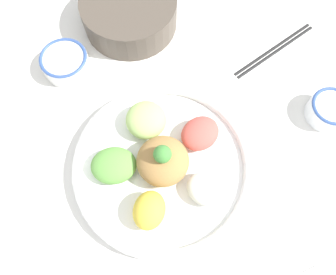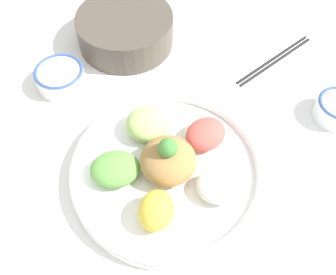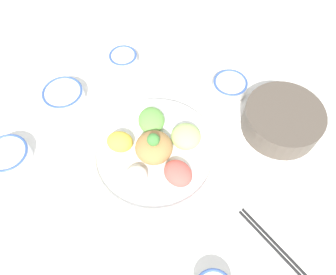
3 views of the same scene
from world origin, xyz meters
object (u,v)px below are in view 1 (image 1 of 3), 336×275
at_px(sauce_bowl_red, 65,62).
at_px(chopsticks_pair_near, 275,50).
at_px(salad_platter, 162,164).
at_px(rice_bowl_plain, 330,109).
at_px(side_serving_bowl, 129,11).

bearing_deg(sauce_bowl_red, chopsticks_pair_near, -84.21).
relative_size(salad_platter, sauce_bowl_red, 3.40).
distance_m(salad_platter, rice_bowl_plain, 0.37).
distance_m(salad_platter, side_serving_bowl, 0.37).
height_order(salad_platter, side_serving_bowl, salad_platter).
bearing_deg(salad_platter, chopsticks_pair_near, -42.51).
height_order(salad_platter, sauce_bowl_red, salad_platter).
bearing_deg(salad_platter, sauce_bowl_red, 42.70).
height_order(sauce_bowl_red, side_serving_bowl, side_serving_bowl).
height_order(salad_platter, rice_bowl_plain, salad_platter).
bearing_deg(side_serving_bowl, rice_bowl_plain, -119.75).
xyz_separation_m(sauce_bowl_red, side_serving_bowl, (0.13, -0.14, 0.02)).
bearing_deg(rice_bowl_plain, side_serving_bowl, 60.25).
bearing_deg(chopsticks_pair_near, rice_bowl_plain, 81.78).
bearing_deg(side_serving_bowl, chopsticks_pair_near, -103.22).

